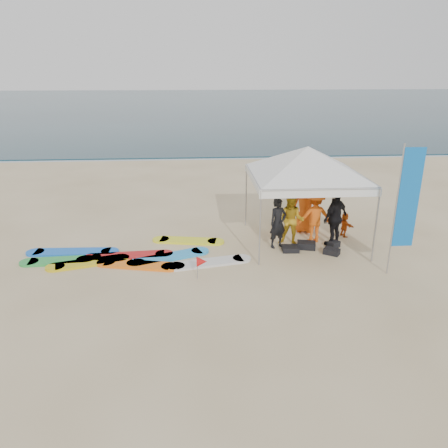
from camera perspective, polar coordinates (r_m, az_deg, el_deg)
name	(u,v)px	position (r m, az deg, el deg)	size (l,w,h in m)	color
ground	(194,310)	(10.45, -3.90, -11.20)	(120.00, 120.00, 0.00)	beige
ocean	(192,104)	(69.17, -4.19, 15.37)	(160.00, 84.00, 0.08)	#0C2633
shoreline_foam	(193,158)	(27.69, -4.11, 8.60)	(160.00, 1.20, 0.01)	silver
person_black_a	(278,223)	(13.67, 7.06, 0.12)	(0.58, 0.38, 1.60)	black
person_yellow	(292,220)	(13.92, 8.82, 0.47)	(0.80, 0.62, 1.64)	gold
person_orange_a	(315,216)	(14.33, 11.75, 1.00)	(1.11, 0.64, 1.71)	orange
person_black_b	(335,218)	(14.13, 14.32, 0.81)	(1.08, 0.45, 1.85)	black
person_orange_b	(305,206)	(15.10, 10.57, 2.29)	(0.89, 0.58, 1.83)	#D35212
person_seated	(345,225)	(15.12, 15.47, -0.09)	(0.76, 0.24, 0.82)	#D15312
canopy_tent	(308,147)	(13.67, 10.94, 9.88)	(4.71, 4.71, 3.55)	#A5A5A8
feather_flag	(407,200)	(12.34, 22.78, 2.92)	(0.60, 0.04, 3.59)	#A5A5A8
marker_pennant	(202,262)	(11.67, -2.94, -4.94)	(0.28, 0.28, 0.64)	#A5A5A8
gear_pile	(312,247)	(13.85, 11.37, -3.00)	(1.91, 0.99, 0.22)	black
surfboard_spread	(132,257)	(13.36, -11.88, -4.20)	(6.32, 2.65, 0.07)	blue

